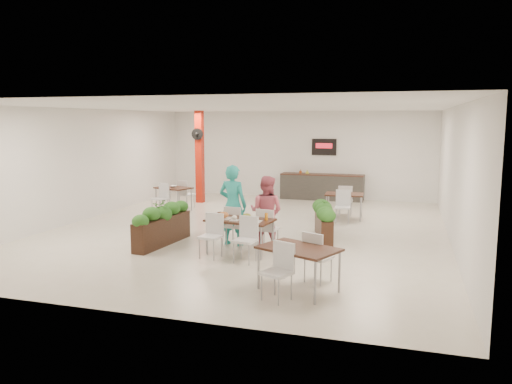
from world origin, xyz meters
TOP-DOWN VIEW (x-y plane):
  - ground at (0.00, 0.00)m, footprint 12.00×12.00m
  - room_shell at (0.00, 0.00)m, footprint 10.10×12.10m
  - red_column at (-3.00, 3.79)m, footprint 0.40×0.41m
  - service_counter at (1.00, 5.65)m, footprint 3.00×0.64m
  - main_table at (0.54, -2.26)m, footprint 1.49×1.76m
  - diner_man at (0.15, -1.60)m, footprint 0.73×0.53m
  - diner_woman at (0.95, -1.60)m, footprint 0.87×0.72m
  - planter_left at (-1.42, -2.08)m, footprint 0.56×2.06m
  - planter_right at (2.05, -0.35)m, footprint 0.77×1.77m
  - side_table_a at (-3.17, 2.05)m, footprint 1.27×1.67m
  - side_table_b at (2.23, 2.23)m, footprint 1.13×1.64m
  - side_table_c at (2.27, -4.26)m, footprint 1.50×1.65m

SIDE VIEW (x-z plane):
  - ground at x=0.00m, z-range 0.00..0.00m
  - planter_right at x=2.05m, z-range 0.02..0.96m
  - service_counter at x=1.00m, z-range -0.61..1.59m
  - planter_left at x=-1.42m, z-range -0.02..1.07m
  - side_table_b at x=2.23m, z-range 0.16..1.08m
  - side_table_a at x=-3.17m, z-range 0.16..1.08m
  - side_table_c at x=2.27m, z-range 0.17..1.09m
  - main_table at x=0.54m, z-range 0.17..1.10m
  - diner_woman at x=0.95m, z-range 0.00..1.64m
  - diner_man at x=0.15m, z-range 0.00..1.86m
  - red_column at x=-3.00m, z-range 0.04..3.24m
  - room_shell at x=0.00m, z-range 0.40..3.62m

